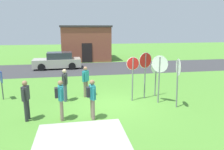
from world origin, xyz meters
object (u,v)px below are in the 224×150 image
(stop_sign_rear_right, at_px, (159,70))
(stop_sign_far_back, at_px, (178,74))
(parked_car_on_street, at_px, (58,61))
(person_with_sunhat, at_px, (60,97))
(stop_sign_rear_left, at_px, (145,67))
(person_in_dark_shirt, at_px, (86,80))
(stop_sign_leaning_left, at_px, (133,72))
(person_on_left, at_px, (92,97))
(person_in_blue, at_px, (26,98))
(info_panel_leftmost, at_px, (1,80))
(person_in_teal, at_px, (65,83))
(stop_sign_nearest, at_px, (156,71))

(stop_sign_rear_right, xyz_separation_m, stop_sign_far_back, (0.59, -0.78, -0.06))
(parked_car_on_street, relative_size, person_with_sunhat, 2.58)
(stop_sign_rear_right, height_order, stop_sign_far_back, stop_sign_rear_right)
(stop_sign_rear_left, height_order, person_in_dark_shirt, stop_sign_rear_left)
(stop_sign_leaning_left, bearing_deg, stop_sign_rear_right, -23.41)
(parked_car_on_street, bearing_deg, person_in_dark_shirt, -76.84)
(stop_sign_rear_right, distance_m, person_on_left, 3.84)
(parked_car_on_street, relative_size, person_in_blue, 2.58)
(info_panel_leftmost, bearing_deg, parked_car_on_street, 75.08)
(person_in_dark_shirt, distance_m, person_in_teal, 1.23)
(person_in_blue, bearing_deg, info_panel_leftmost, 121.21)
(person_in_blue, bearing_deg, stop_sign_rear_right, 10.12)
(stop_sign_rear_left, distance_m, person_in_blue, 6.03)
(stop_sign_nearest, xyz_separation_m, info_panel_leftmost, (-8.20, 0.83, -0.38))
(parked_car_on_street, distance_m, person_in_dark_shirt, 9.15)
(stop_sign_nearest, xyz_separation_m, person_in_blue, (-6.38, -2.16, -0.50))
(stop_sign_far_back, xyz_separation_m, person_on_left, (-4.09, -0.66, -0.64))
(stop_sign_rear_left, relative_size, stop_sign_leaning_left, 1.08)
(stop_sign_nearest, bearing_deg, person_with_sunhat, -154.61)
(stop_sign_rear_left, height_order, person_in_blue, stop_sign_rear_left)
(stop_sign_far_back, distance_m, info_panel_leftmost, 8.98)
(info_panel_leftmost, bearing_deg, person_on_left, -36.73)
(stop_sign_leaning_left, bearing_deg, info_panel_leftmost, 168.49)
(stop_sign_rear_left, xyz_separation_m, info_panel_leftmost, (-7.49, 1.11, -0.66))
(stop_sign_rear_left, bearing_deg, stop_sign_far_back, -55.90)
(person_with_sunhat, xyz_separation_m, info_panel_leftmost, (-3.20, 3.21, 0.08))
(person_in_teal, height_order, info_panel_leftmost, person_in_teal)
(parked_car_on_street, height_order, person_in_teal, person_in_teal)
(stop_sign_rear_left, xyz_separation_m, person_in_dark_shirt, (-3.10, 0.85, -0.77))
(person_with_sunhat, distance_m, person_in_teal, 2.40)
(person_in_dark_shirt, bearing_deg, stop_sign_nearest, -8.53)
(stop_sign_leaning_left, bearing_deg, parked_car_on_street, 113.86)
(parked_car_on_street, bearing_deg, stop_sign_nearest, -58.12)
(person_in_dark_shirt, relative_size, info_panel_leftmost, 1.09)
(person_in_dark_shirt, bearing_deg, stop_sign_leaning_left, -25.32)
(stop_sign_nearest, bearing_deg, stop_sign_far_back, -79.15)
(person_with_sunhat, bearing_deg, parked_car_on_street, 94.31)
(stop_sign_rear_left, bearing_deg, person_with_sunhat, -153.92)
(stop_sign_far_back, relative_size, person_in_blue, 1.40)
(person_in_blue, relative_size, info_panel_leftmost, 1.09)
(parked_car_on_street, distance_m, stop_sign_far_back, 12.96)
(stop_sign_far_back, relative_size, person_in_dark_shirt, 1.40)
(stop_sign_nearest, relative_size, person_on_left, 1.25)
(stop_sign_leaning_left, relative_size, person_on_left, 1.37)
(stop_sign_leaning_left, xyz_separation_m, person_in_blue, (-4.92, -1.63, -0.60))
(stop_sign_far_back, bearing_deg, parked_car_on_street, 118.90)
(parked_car_on_street, bearing_deg, stop_sign_rear_right, -61.80)
(parked_car_on_street, xyz_separation_m, stop_sign_rear_right, (5.65, -10.55, 0.99))
(stop_sign_rear_left, height_order, stop_sign_far_back, stop_sign_rear_left)
(stop_sign_rear_right, bearing_deg, stop_sign_rear_left, 120.51)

